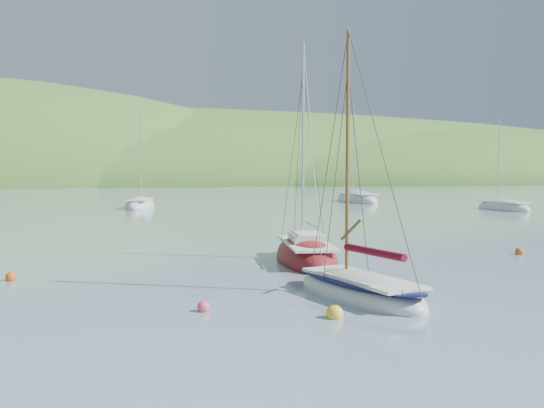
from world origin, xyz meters
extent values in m
plane|color=gray|center=(0.00, 0.00, 0.00)|extent=(700.00, 700.00, 0.00)
ellipsoid|color=#44772D|center=(0.00, 170.00, 0.00)|extent=(440.00, 110.00, 44.00)
ellipsoid|color=#44772D|center=(90.00, 160.00, 0.00)|extent=(240.00, 100.00, 34.00)
ellipsoid|color=silver|center=(3.42, 2.21, 0.10)|extent=(3.58, 6.33, 1.46)
cube|color=silver|center=(3.45, 2.09, 0.63)|extent=(2.72, 4.92, 0.10)
cylinder|color=brown|center=(3.25, 2.90, 4.58)|extent=(0.12, 0.12, 7.97)
ellipsoid|color=#0A0B34|center=(3.42, 2.21, 0.53)|extent=(3.52, 6.26, 0.25)
cylinder|color=#5F0A17|center=(3.59, 1.51, 1.54)|extent=(0.93, 2.84, 0.24)
ellipsoid|color=maroon|center=(3.92, 9.69, 0.14)|extent=(3.34, 7.41, 1.97)
cube|color=silver|center=(3.90, 9.55, 0.84)|extent=(2.52, 5.77, 0.10)
cylinder|color=silver|center=(4.03, 10.54, 5.27)|extent=(0.12, 0.12, 8.94)
cube|color=silver|center=(3.90, 9.55, 1.08)|extent=(1.58, 2.16, 0.42)
cylinder|color=silver|center=(3.81, 8.84, 1.75)|extent=(0.52, 3.42, 0.09)
ellipsoid|color=silver|center=(-2.22, 48.66, 0.15)|extent=(4.22, 8.19, 2.13)
cube|color=silver|center=(-2.25, 48.51, 0.90)|extent=(3.20, 6.37, 0.10)
cylinder|color=silver|center=(-2.04, 49.58, 5.55)|extent=(0.12, 0.12, 9.37)
ellipsoid|color=silver|center=(23.91, 53.66, 0.18)|extent=(3.72, 9.50, 2.54)
cube|color=silver|center=(23.92, 53.47, 1.07)|extent=(2.79, 7.40, 0.10)
cylinder|color=silver|center=(23.86, 54.78, 6.64)|extent=(0.12, 0.12, 11.23)
ellipsoid|color=silver|center=(32.80, 37.00, 0.14)|extent=(3.11, 7.14, 1.89)
cube|color=silver|center=(32.81, 36.86, 0.81)|extent=(2.34, 5.56, 0.10)
cylinder|color=silver|center=(32.72, 37.83, 4.93)|extent=(0.12, 0.12, 8.32)
sphere|color=yellow|center=(1.73, -0.16, 0.12)|extent=(0.48, 0.48, 0.48)
sphere|color=#EC476A|center=(-1.67, 1.48, 0.12)|extent=(0.37, 0.37, 0.37)
sphere|color=#D14E1A|center=(14.54, 9.42, 0.12)|extent=(0.42, 0.42, 0.42)
sphere|color=#D14E1A|center=(-7.94, 7.97, 0.12)|extent=(0.39, 0.39, 0.39)
camera|label=1|loc=(-3.88, -15.73, 4.12)|focal=40.00mm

